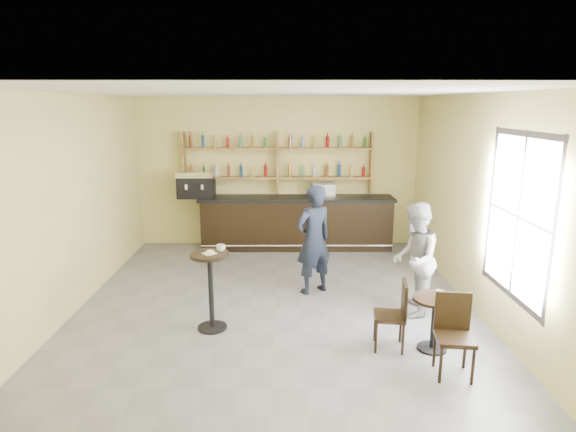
{
  "coord_description": "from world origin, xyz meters",
  "views": [
    {
      "loc": [
        0.14,
        -6.88,
        3.04
      ],
      "look_at": [
        0.2,
        0.8,
        1.25
      ],
      "focal_mm": 30.0,
      "sensor_mm": 36.0,
      "label": 1
    }
  ],
  "objects_px": {
    "bar_counter": "(297,222)",
    "man_main": "(314,240)",
    "espresso_machine": "(196,184)",
    "pastry_case": "(324,190)",
    "pedestal_table": "(211,292)",
    "chair_west": "(389,315)",
    "patron_second": "(414,259)",
    "chair_south": "(455,337)",
    "cafe_table": "(434,324)"
  },
  "relations": [
    {
      "from": "bar_counter",
      "to": "man_main",
      "type": "xyz_separation_m",
      "value": [
        0.21,
        -2.53,
        0.34
      ]
    },
    {
      "from": "bar_counter",
      "to": "espresso_machine",
      "type": "xyz_separation_m",
      "value": [
        -2.12,
        0.0,
        0.83
      ]
    },
    {
      "from": "bar_counter",
      "to": "pastry_case",
      "type": "relative_size",
      "value": 8.51
    },
    {
      "from": "espresso_machine",
      "to": "pedestal_table",
      "type": "xyz_separation_m",
      "value": [
        0.85,
        -3.86,
        -0.84
      ]
    },
    {
      "from": "chair_west",
      "to": "patron_second",
      "type": "distance_m",
      "value": 1.24
    },
    {
      "from": "chair_west",
      "to": "chair_south",
      "type": "xyz_separation_m",
      "value": [
        0.6,
        -0.65,
        0.03
      ]
    },
    {
      "from": "pedestal_table",
      "to": "man_main",
      "type": "bearing_deg",
      "value": 42.01
    },
    {
      "from": "bar_counter",
      "to": "espresso_machine",
      "type": "bearing_deg",
      "value": 180.0
    },
    {
      "from": "espresso_machine",
      "to": "patron_second",
      "type": "relative_size",
      "value": 0.46
    },
    {
      "from": "bar_counter",
      "to": "man_main",
      "type": "relative_size",
      "value": 2.29
    },
    {
      "from": "pedestal_table",
      "to": "chair_west",
      "type": "height_order",
      "value": "pedestal_table"
    },
    {
      "from": "espresso_machine",
      "to": "chair_south",
      "type": "relative_size",
      "value": 0.81
    },
    {
      "from": "man_main",
      "to": "patron_second",
      "type": "xyz_separation_m",
      "value": [
        1.42,
        -0.86,
        -0.06
      ]
    },
    {
      "from": "bar_counter",
      "to": "patron_second",
      "type": "relative_size",
      "value": 2.45
    },
    {
      "from": "bar_counter",
      "to": "espresso_machine",
      "type": "height_order",
      "value": "espresso_machine"
    },
    {
      "from": "chair_south",
      "to": "chair_west",
      "type": "bearing_deg",
      "value": 138.82
    },
    {
      "from": "pedestal_table",
      "to": "chair_south",
      "type": "height_order",
      "value": "pedestal_table"
    },
    {
      "from": "bar_counter",
      "to": "chair_west",
      "type": "height_order",
      "value": "bar_counter"
    },
    {
      "from": "espresso_machine",
      "to": "chair_west",
      "type": "height_order",
      "value": "espresso_machine"
    },
    {
      "from": "pedestal_table",
      "to": "cafe_table",
      "type": "relative_size",
      "value": 1.55
    },
    {
      "from": "man_main",
      "to": "chair_south",
      "type": "xyz_separation_m",
      "value": [
        1.45,
        -2.53,
        -0.43
      ]
    },
    {
      "from": "bar_counter",
      "to": "man_main",
      "type": "distance_m",
      "value": 2.57
    },
    {
      "from": "cafe_table",
      "to": "pedestal_table",
      "type": "bearing_deg",
      "value": 168.14
    },
    {
      "from": "chair_west",
      "to": "pastry_case",
      "type": "bearing_deg",
      "value": -165.26
    },
    {
      "from": "cafe_table",
      "to": "patron_second",
      "type": "distance_m",
      "value": 1.18
    },
    {
      "from": "pedestal_table",
      "to": "patron_second",
      "type": "bearing_deg",
      "value": 9.29
    },
    {
      "from": "chair_west",
      "to": "chair_south",
      "type": "distance_m",
      "value": 0.88
    },
    {
      "from": "bar_counter",
      "to": "man_main",
      "type": "bearing_deg",
      "value": -85.25
    },
    {
      "from": "bar_counter",
      "to": "chair_south",
      "type": "xyz_separation_m",
      "value": [
        1.66,
        -5.07,
        -0.09
      ]
    },
    {
      "from": "chair_west",
      "to": "cafe_table",
      "type": "bearing_deg",
      "value": 93.15
    },
    {
      "from": "patron_second",
      "to": "pastry_case",
      "type": "bearing_deg",
      "value": -144.84
    },
    {
      "from": "man_main",
      "to": "chair_west",
      "type": "distance_m",
      "value": 2.12
    },
    {
      "from": "chair_south",
      "to": "pedestal_table",
      "type": "bearing_deg",
      "value": 163.75
    },
    {
      "from": "man_main",
      "to": "pedestal_table",
      "type": "bearing_deg",
      "value": 11.41
    },
    {
      "from": "pedestal_table",
      "to": "chair_south",
      "type": "bearing_deg",
      "value": -22.36
    },
    {
      "from": "bar_counter",
      "to": "pedestal_table",
      "type": "relative_size",
      "value": 3.78
    },
    {
      "from": "bar_counter",
      "to": "cafe_table",
      "type": "distance_m",
      "value": 4.76
    },
    {
      "from": "espresso_machine",
      "to": "cafe_table",
      "type": "distance_m",
      "value": 5.91
    },
    {
      "from": "patron_second",
      "to": "pedestal_table",
      "type": "bearing_deg",
      "value": -62.92
    },
    {
      "from": "bar_counter",
      "to": "cafe_table",
      "type": "bearing_deg",
      "value": -70.15
    },
    {
      "from": "pastry_case",
      "to": "man_main",
      "type": "bearing_deg",
      "value": -90.27
    },
    {
      "from": "pastry_case",
      "to": "chair_west",
      "type": "bearing_deg",
      "value": -75.85
    },
    {
      "from": "patron_second",
      "to": "espresso_machine",
      "type": "bearing_deg",
      "value": -114.36
    },
    {
      "from": "bar_counter",
      "to": "patron_second",
      "type": "distance_m",
      "value": 3.77
    },
    {
      "from": "pastry_case",
      "to": "pedestal_table",
      "type": "distance_m",
      "value": 4.34
    },
    {
      "from": "espresso_machine",
      "to": "bar_counter",
      "type": "bearing_deg",
      "value": -1.81
    },
    {
      "from": "pastry_case",
      "to": "pedestal_table",
      "type": "bearing_deg",
      "value": -107.64
    },
    {
      "from": "espresso_machine",
      "to": "chair_west",
      "type": "bearing_deg",
      "value": -56.06
    },
    {
      "from": "espresso_machine",
      "to": "pastry_case",
      "type": "distance_m",
      "value": 2.69
    },
    {
      "from": "patron_second",
      "to": "man_main",
      "type": "bearing_deg",
      "value": -103.35
    }
  ]
}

